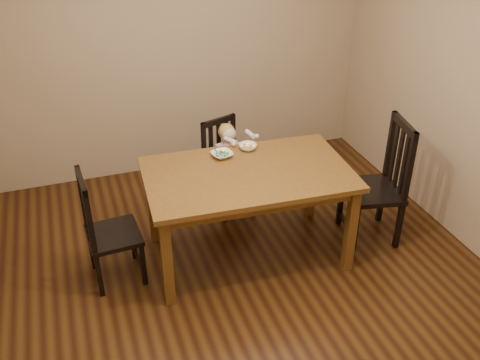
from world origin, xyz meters
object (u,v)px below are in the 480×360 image
object	(u,v)px
toddler	(229,159)
chair_child	(226,168)
chair_right	(379,184)
chair_left	(106,231)
dining_table	(248,182)
bowl_peas	(222,155)
bowl_veg	(248,147)

from	to	relation	value
toddler	chair_child	bearing A→B (deg)	-90.00
chair_right	chair_left	bearing A→B (deg)	96.58
dining_table	toddler	size ratio (longest dim) A/B	3.66
chair_left	chair_right	xyz separation A→B (m)	(2.32, -0.17, 0.07)
chair_child	bowl_peas	world-z (taller)	chair_child
toddler	bowl_peas	size ratio (longest dim) A/B	2.67
dining_table	bowl_peas	size ratio (longest dim) A/B	9.79
chair_child	bowl_veg	xyz separation A→B (m)	(0.07, -0.41, 0.41)
chair_right	bowl_peas	size ratio (longest dim) A/B	6.47
dining_table	chair_left	world-z (taller)	chair_left
toddler	chair_right	bearing A→B (deg)	124.87
dining_table	bowl_peas	world-z (taller)	bowl_peas
toddler	bowl_peas	bearing A→B (deg)	47.62
bowl_peas	chair_right	bearing A→B (deg)	-17.62
bowl_veg	chair_left	bearing A→B (deg)	-166.85
dining_table	bowl_veg	distance (m)	0.40
chair_child	bowl_peas	distance (m)	0.65
chair_child	chair_left	distance (m)	1.40
dining_table	chair_right	distance (m)	1.20
chair_child	bowl_veg	distance (m)	0.58
chair_child	toddler	world-z (taller)	chair_child
dining_table	chair_right	bearing A→B (deg)	-5.24
dining_table	chair_child	distance (m)	0.83
dining_table	bowl_veg	world-z (taller)	bowl_veg
chair_child	chair_left	world-z (taller)	chair_left
bowl_veg	bowl_peas	bearing A→B (deg)	-166.66
chair_child	chair_right	xyz separation A→B (m)	(1.12, -0.88, 0.10)
bowl_peas	bowl_veg	bearing A→B (deg)	13.34
toddler	chair_left	bearing A→B (deg)	10.66
chair_right	bowl_peas	xyz separation A→B (m)	(-1.30, 0.41, 0.31)
chair_right	bowl_peas	distance (m)	1.40
bowl_veg	chair_right	bearing A→B (deg)	-24.22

